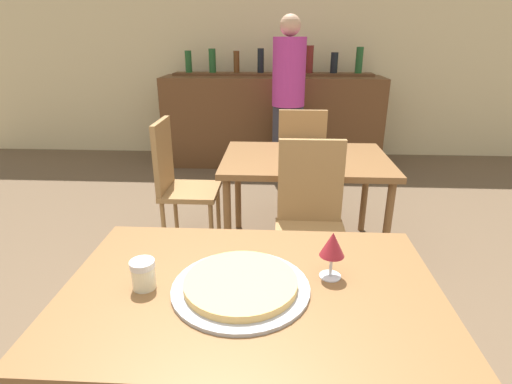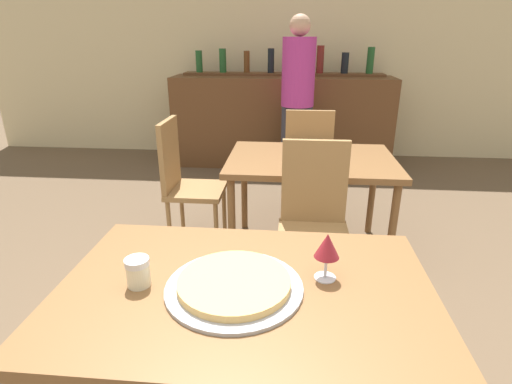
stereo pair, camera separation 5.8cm
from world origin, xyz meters
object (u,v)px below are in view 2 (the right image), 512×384
Objects in this scene: cheese_shaker at (138,272)px; wine_glass at (327,247)px; chair_far_side_front at (314,215)px; pizza_tray at (234,285)px; chair_far_side_left at (184,178)px; person_standing at (298,95)px; chair_far_side_back at (308,158)px.

cheese_shaker is 0.59m from wine_glass.
chair_far_side_front reaches higher than pizza_tray.
chair_far_side_front is 1.07m from chair_far_side_left.
cheese_shaker is at bearing -98.89° from person_standing.
wine_glass is (-0.02, -2.13, 0.34)m from chair_far_side_back.
chair_far_side_front and chair_far_side_back have the same top height.
chair_far_side_back is 10.36× the size of cheese_shaker.
chair_far_side_left is 1.70m from cheese_shaker.
person_standing is (-0.09, 1.03, 0.38)m from chair_far_side_back.
cheese_shaker is 0.05× the size of person_standing.
cheese_shaker is at bearing -119.12° from chair_far_side_front.
chair_far_side_front and chair_far_side_left have the same top height.
person_standing is 3.16m from wine_glass.
chair_far_side_left is 1.77m from pizza_tray.
chair_far_side_back reaches higher than wine_glass.
pizza_tray is (-0.30, -1.07, 0.25)m from chair_far_side_front.
wine_glass is (0.07, -3.16, -0.04)m from person_standing.
wine_glass is at bearing 16.98° from pizza_tray.
person_standing reaches higher than chair_far_side_front.
pizza_tray is 0.25× the size of person_standing.
chair_far_side_back is 2.25m from pizza_tray.
person_standing reaches higher than chair_far_side_left.
person_standing is at bearing 92.44° from chair_far_side_front.
chair_far_side_back reaches higher than pizza_tray.
chair_far_side_front is 1.27m from cheese_shaker.
wine_glass is (0.89, -1.56, 0.34)m from chair_far_side_left.
wine_glass reaches higher than cheese_shaker.
chair_far_side_left is 0.56× the size of person_standing.
wine_glass is at bearing -150.33° from chair_far_side_left.
chair_far_side_front is at bearing 90.00° from chair_far_side_back.
pizza_tray is at bearing -93.69° from person_standing.
chair_far_side_left is 1.84m from person_standing.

